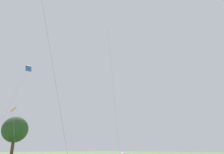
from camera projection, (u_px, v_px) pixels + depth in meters
small_kite_tiny_distant at (13, 111)px, 28.23m from camera, size 2.46×1.94×7.32m
small_kite_bird_shape at (108, 32)px, 34.39m from camera, size 2.47×4.28×20.91m
small_kite_box_yellow at (26, 74)px, 24.74m from camera, size 2.88×3.16×11.31m
tree_broad_distant at (15, 130)px, 58.87m from camera, size 7.11×7.11×10.64m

